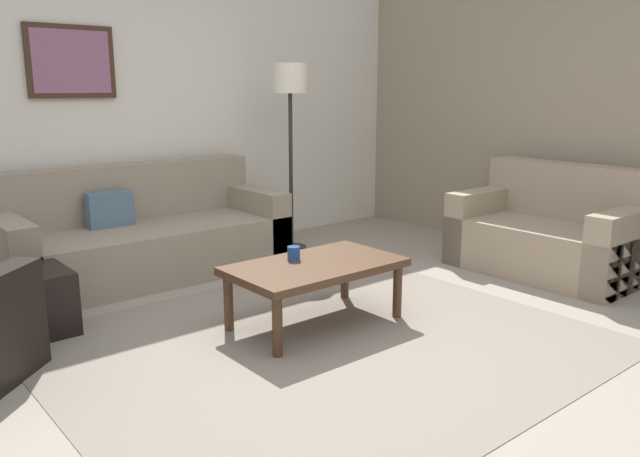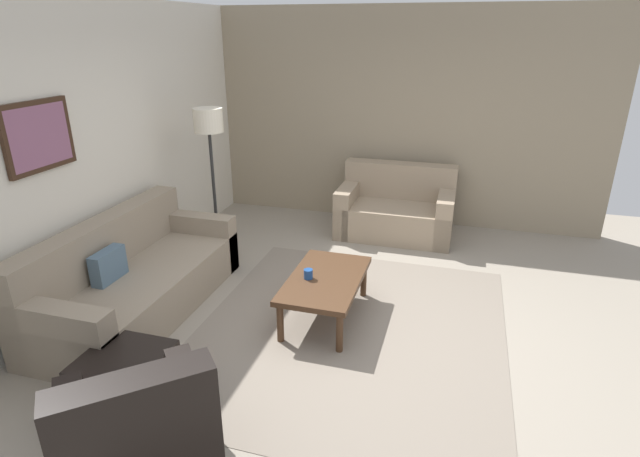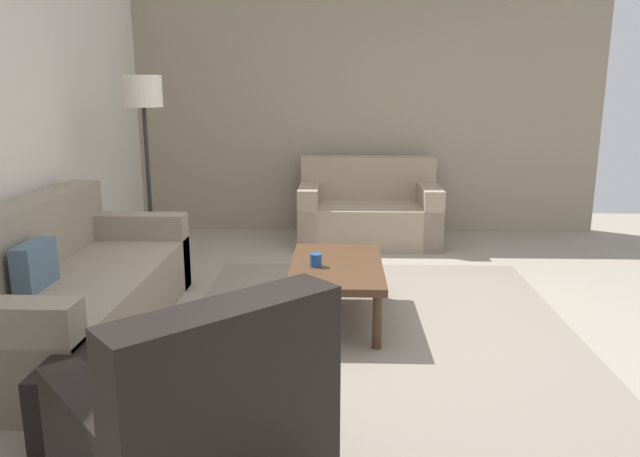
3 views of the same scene
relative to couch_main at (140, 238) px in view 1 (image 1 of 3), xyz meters
The scene contains 11 objects.
ground_plane 2.11m from the couch_main, 84.31° to the right, with size 8.00×8.00×0.00m, color gray.
rear_partition 1.24m from the couch_main, 68.16° to the left, with size 6.00×0.12×2.80m, color silver.
stone_feature_panel 3.98m from the couch_main, 32.99° to the right, with size 0.12×5.20×2.80m, color gray.
area_rug 2.11m from the couch_main, 84.31° to the right, with size 3.06×2.66×0.01m, color gray.
couch_main is the anchor object (origin of this frame).
couch_loveseat 3.40m from the couch_main, 38.51° to the right, with size 0.87×1.45×0.88m.
ottoman 1.37m from the couch_main, 146.12° to the right, with size 0.56×0.56×0.40m, color black.
coffee_table 1.84m from the couch_main, 78.16° to the right, with size 1.10×0.64×0.41m.
cup 1.69m from the couch_main, 79.24° to the right, with size 0.08×0.08×0.09m, color #1E478C.
lamp_standing 1.81m from the couch_main, ahead, with size 0.32×0.32×1.71m.
framed_artwork 1.50m from the couch_main, 124.03° to the left, with size 0.69×0.04×0.57m.
Camera 1 is at (-2.26, -2.68, 1.49)m, focal length 35.16 mm.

